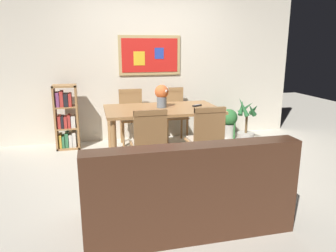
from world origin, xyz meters
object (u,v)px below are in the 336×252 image
bookshelf (66,119)px  dining_chair_far_left (132,112)px  flower_vase (162,94)px  tv_remote (197,106)px  dining_chair_far_right (174,110)px  dining_table (162,114)px  dining_chair_near_left (149,140)px  leather_couch (184,193)px  potted_ivy (229,122)px  dining_chair_near_right (206,136)px  potted_palm (246,128)px

bookshelf → dining_chair_far_left: bearing=0.0°
flower_vase → tv_remote: flower_vase is taller
dining_chair_far_right → tv_remote: dining_chair_far_right is taller
dining_table → dining_chair_near_left: size_ratio=1.77×
dining_chair_far_left → tv_remote: (0.86, -0.80, 0.22)m
leather_couch → potted_ivy: bearing=58.5°
dining_table → bookshelf: bearing=149.7°
dining_chair_near_left → leather_couch: dining_chair_near_left is taller
tv_remote → leather_couch: bearing=-111.7°
dining_chair_near_right → tv_remote: (0.16, 0.84, 0.22)m
dining_chair_near_right → flower_vase: flower_vase is taller
dining_chair_far_right → bookshelf: bearing=-179.3°
dining_chair_far_right → flower_vase: 0.96m
leather_couch → flower_vase: bearing=83.7°
potted_ivy → tv_remote: bearing=-138.3°
dining_table → dining_chair_near_left: bearing=-112.3°
bookshelf → tv_remote: (1.90, -0.80, 0.28)m
dining_chair_near_right → bookshelf: bookshelf is taller
dining_chair_far_left → flower_vase: size_ratio=2.81×
dining_chair_far_left → tv_remote: dining_chair_far_left is taller
dining_chair_far_right → potted_palm: dining_chair_far_right is taller
potted_ivy → tv_remote: size_ratio=3.35×
dining_chair_far_left → dining_chair_near_left: size_ratio=1.00×
dining_chair_far_left → flower_vase: 0.93m
dining_chair_far_left → flower_vase: (0.34, -0.76, 0.40)m
tv_remote → potted_palm: bearing=18.8°
dining_chair_near_left → tv_remote: (0.87, 0.84, 0.22)m
flower_vase → tv_remote: 0.55m
dining_chair_near_left → bookshelf: 1.94m
dining_chair_near_left → leather_couch: 1.02m
dining_chair_near_right → leather_couch: size_ratio=0.51×
dining_table → dining_chair_far_right: size_ratio=1.77×
leather_couch → tv_remote: size_ratio=11.35×
dining_chair_far_right → bookshelf: (-1.76, -0.02, -0.06)m
leather_couch → dining_chair_near_right: bearing=60.1°
dining_chair_far_left → dining_chair_far_right: bearing=1.8°
dining_chair_far_right → dining_chair_near_left: size_ratio=1.00×
dining_chair_near_left → flower_vase: 1.02m
potted_ivy → flower_vase: bearing=-152.0°
bookshelf → dining_chair_far_right: bearing=0.7°
leather_couch → potted_palm: bearing=51.7°
dining_chair_far_right → bookshelf: 1.76m
potted_ivy → tv_remote: 1.26m
dining_chair_near_left → dining_chair_far_right: bearing=66.4°
dining_table → potted_ivy: dining_table is taller
dining_chair_far_right → tv_remote: bearing=-80.3°
dining_chair_far_left → potted_palm: dining_chair_far_left is taller
leather_couch → potted_ivy: leather_couch is taller
dining_chair_far_right → potted_ivy: (1.01, -0.04, -0.26)m
dining_chair_far_left → potted_ivy: bearing=-0.8°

